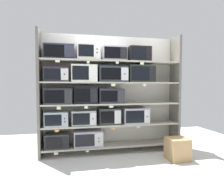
# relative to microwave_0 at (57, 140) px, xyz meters

# --- Properties ---
(ground) EXTENTS (6.70, 6.00, 0.02)m
(ground) POSITION_rel_microwave_0_xyz_m (1.07, -1.00, -0.31)
(ground) COLOR silver
(back_panel) EXTENTS (2.90, 0.04, 2.37)m
(back_panel) POSITION_rel_microwave_0_xyz_m (1.07, 0.23, 0.89)
(back_panel) COLOR beige
(back_panel) RESTS_ON ground
(upright_left) EXTENTS (0.05, 0.41, 2.37)m
(upright_left) POSITION_rel_microwave_0_xyz_m (-0.31, 0.00, 0.89)
(upright_left) COLOR #68645B
(upright_left) RESTS_ON ground
(upright_right) EXTENTS (0.05, 0.41, 2.37)m
(upright_right) POSITION_rel_microwave_0_xyz_m (2.45, 0.00, 0.89)
(upright_right) COLOR #68645B
(upright_right) RESTS_ON ground
(shelf_0) EXTENTS (2.70, 0.41, 0.03)m
(shelf_0) POSITION_rel_microwave_0_xyz_m (1.07, 0.00, -0.15)
(shelf_0) COLOR #ADA899
(shelf_0) RESTS_ON ground
(microwave_0) EXTENTS (0.44, 0.34, 0.27)m
(microwave_0) POSITION_rel_microwave_0_xyz_m (0.00, 0.00, 0.00)
(microwave_0) COLOR #2C312E
(microwave_0) RESTS_ON shelf_0
(microwave_1) EXTENTS (0.56, 0.37, 0.30)m
(microwave_1) POSITION_rel_microwave_0_xyz_m (0.59, 0.00, 0.02)
(microwave_1) COLOR #A59EAD
(microwave_1) RESTS_ON shelf_0
(price_tag_0) EXTENTS (0.07, 0.00, 0.04)m
(price_tag_0) POSITION_rel_microwave_0_xyz_m (-0.01, -0.20, -0.19)
(price_tag_0) COLOR beige
(price_tag_1) EXTENTS (0.07, 0.00, 0.03)m
(price_tag_1) POSITION_rel_microwave_0_xyz_m (0.56, -0.20, -0.19)
(price_tag_1) COLOR beige
(shelf_1) EXTENTS (2.70, 0.41, 0.03)m
(shelf_1) POSITION_rel_microwave_0_xyz_m (1.07, 0.00, 0.27)
(shelf_1) COLOR #ADA899
(microwave_2) EXTENTS (0.43, 0.41, 0.27)m
(microwave_2) POSITION_rel_microwave_0_xyz_m (-0.00, 0.00, 0.42)
(microwave_2) COLOR #9AA6AF
(microwave_2) RESTS_ON shelf_1
(microwave_3) EXTENTS (0.46, 0.37, 0.28)m
(microwave_3) POSITION_rel_microwave_0_xyz_m (0.50, 0.00, 0.42)
(microwave_3) COLOR #9EA1A1
(microwave_3) RESTS_ON shelf_1
(microwave_4) EXTENTS (0.42, 0.36, 0.32)m
(microwave_4) POSITION_rel_microwave_0_xyz_m (1.01, 0.00, 0.44)
(microwave_4) COLOR #28302C
(microwave_4) RESTS_ON shelf_1
(microwave_5) EXTENTS (0.52, 0.43, 0.31)m
(microwave_5) POSITION_rel_microwave_0_xyz_m (1.54, 0.00, 0.44)
(microwave_5) COLOR #9E9EAE
(microwave_5) RESTS_ON shelf_1
(price_tag_2) EXTENTS (0.07, 0.00, 0.04)m
(price_tag_2) POSITION_rel_microwave_0_xyz_m (0.01, -0.20, 0.23)
(price_tag_2) COLOR orange
(price_tag_3) EXTENTS (0.07, 0.00, 0.03)m
(price_tag_3) POSITION_rel_microwave_0_xyz_m (1.05, -0.20, 0.23)
(price_tag_3) COLOR orange
(price_tag_4) EXTENTS (0.06, 0.00, 0.04)m
(price_tag_4) POSITION_rel_microwave_0_xyz_m (1.55, -0.20, 0.23)
(price_tag_4) COLOR white
(shelf_2) EXTENTS (2.70, 0.41, 0.03)m
(shelf_2) POSITION_rel_microwave_0_xyz_m (1.07, 0.00, 0.68)
(shelf_2) COLOR #ADA899
(microwave_6) EXTENTS (0.51, 0.43, 0.29)m
(microwave_6) POSITION_rel_microwave_0_xyz_m (0.03, 0.00, 0.85)
(microwave_6) COLOR #28272B
(microwave_6) RESTS_ON shelf_2
(microwave_7) EXTENTS (0.43, 0.39, 0.33)m
(microwave_7) POSITION_rel_microwave_0_xyz_m (0.54, 0.00, 0.87)
(microwave_7) COLOR black
(microwave_7) RESTS_ON shelf_2
(microwave_8) EXTENTS (0.49, 0.40, 0.29)m
(microwave_8) POSITION_rel_microwave_0_xyz_m (1.04, 0.00, 0.84)
(microwave_8) COLOR #2D2D33
(microwave_8) RESTS_ON shelf_2
(price_tag_5) EXTENTS (0.07, 0.00, 0.05)m
(price_tag_5) POSITION_rel_microwave_0_xyz_m (0.05, -0.20, 0.64)
(price_tag_5) COLOR beige
(price_tag_6) EXTENTS (0.07, 0.00, 0.04)m
(price_tag_6) POSITION_rel_microwave_0_xyz_m (0.54, -0.20, 0.64)
(price_tag_6) COLOR white
(price_tag_7) EXTENTS (0.08, 0.00, 0.04)m
(price_tag_7) POSITION_rel_microwave_0_xyz_m (1.01, -0.20, 0.65)
(price_tag_7) COLOR white
(shelf_3) EXTENTS (2.70, 0.41, 0.03)m
(shelf_3) POSITION_rel_microwave_0_xyz_m (1.07, 0.00, 1.10)
(shelf_3) COLOR #ADA899
(microwave_9) EXTENTS (0.45, 0.35, 0.26)m
(microwave_9) POSITION_rel_microwave_0_xyz_m (0.01, 0.00, 1.25)
(microwave_9) COLOR #342839
(microwave_9) RESTS_ON shelf_3
(microwave_10) EXTENTS (0.48, 0.42, 0.32)m
(microwave_10) POSITION_rel_microwave_0_xyz_m (0.51, 0.00, 1.28)
(microwave_10) COLOR silver
(microwave_10) RESTS_ON shelf_3
(microwave_11) EXTENTS (0.56, 0.44, 0.30)m
(microwave_11) POSITION_rel_microwave_0_xyz_m (1.07, 0.00, 1.27)
(microwave_11) COLOR #2A3236
(microwave_11) RESTS_ON shelf_3
(microwave_12) EXTENTS (0.53, 0.35, 0.34)m
(microwave_12) POSITION_rel_microwave_0_xyz_m (1.66, -0.00, 1.29)
(microwave_12) COLOR #2D352B
(microwave_12) RESTS_ON shelf_3
(price_tag_8) EXTENTS (0.08, 0.00, 0.05)m
(price_tag_8) POSITION_rel_microwave_0_xyz_m (1.05, -0.20, 1.06)
(price_tag_8) COLOR beige
(price_tag_9) EXTENTS (0.07, 0.00, 0.05)m
(price_tag_9) POSITION_rel_microwave_0_xyz_m (1.68, -0.20, 1.06)
(price_tag_9) COLOR beige
(shelf_4) EXTENTS (2.70, 0.41, 0.03)m
(shelf_4) POSITION_rel_microwave_0_xyz_m (1.07, 0.00, 1.52)
(shelf_4) COLOR #ADA899
(microwave_13) EXTENTS (0.55, 0.34, 0.27)m
(microwave_13) POSITION_rel_microwave_0_xyz_m (0.06, 0.00, 1.67)
(microwave_13) COLOR #262A3A
(microwave_13) RESTS_ON shelf_4
(microwave_14) EXTENTS (0.43, 0.39, 0.31)m
(microwave_14) POSITION_rel_microwave_0_xyz_m (0.60, 0.00, 1.69)
(microwave_14) COLOR silver
(microwave_14) RESTS_ON shelf_4
(microwave_15) EXTENTS (0.47, 0.35, 0.27)m
(microwave_15) POSITION_rel_microwave_0_xyz_m (1.11, 0.00, 1.67)
(microwave_15) COLOR #B5B3C2
(microwave_15) RESTS_ON shelf_4
(microwave_16) EXTENTS (0.43, 0.41, 0.29)m
(microwave_16) POSITION_rel_microwave_0_xyz_m (1.61, 0.00, 1.68)
(microwave_16) COLOR black
(microwave_16) RESTS_ON shelf_4
(price_tag_10) EXTENTS (0.08, 0.00, 0.04)m
(price_tag_10) POSITION_rel_microwave_0_xyz_m (0.04, -0.20, 1.48)
(price_tag_10) COLOR beige
(price_tag_11) EXTENTS (0.05, 0.00, 0.05)m
(price_tag_11) POSITION_rel_microwave_0_xyz_m (0.58, -0.20, 1.47)
(price_tag_11) COLOR beige
(price_tag_12) EXTENTS (0.06, 0.00, 0.04)m
(price_tag_12) POSITION_rel_microwave_0_xyz_m (1.13, -0.20, 1.48)
(price_tag_12) COLOR beige
(price_tag_13) EXTENTS (0.08, 0.00, 0.05)m
(price_tag_13) POSITION_rel_microwave_0_xyz_m (1.62, -0.20, 1.47)
(price_tag_13) COLOR beige
(shipping_carton) EXTENTS (0.36, 0.36, 0.40)m
(shipping_carton) POSITION_rel_microwave_0_xyz_m (2.14, -0.67, -0.10)
(shipping_carton) COLOR tan
(shipping_carton) RESTS_ON ground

